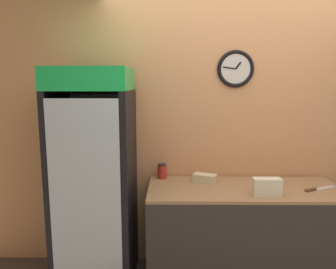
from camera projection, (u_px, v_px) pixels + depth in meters
The scene contains 8 objects.
wall_back at pixel (238, 125), 3.10m from camera, with size 5.20×0.09×2.70m.
prep_counter at pixel (243, 235), 2.88m from camera, with size 1.66×0.67×0.87m.
beverage_cooler at pixel (96, 169), 2.82m from camera, with size 0.64×0.69×1.88m.
sandwich_stack_bottom at pixel (267, 191), 2.60m from camera, with size 0.22×0.10×0.07m.
sandwich_stack_middle at pixel (267, 183), 2.59m from camera, with size 0.22×0.10×0.07m.
sandwich_flat_left at pixel (205, 178), 2.96m from camera, with size 0.23×0.18×0.07m.
chefs_knife at pixel (316, 189), 2.74m from camera, with size 0.32×0.19×0.02m.
condiment_jar at pixel (162, 171), 3.06m from camera, with size 0.08×0.08×0.14m.
Camera 1 is at (-0.63, -1.82, 1.77)m, focal length 35.00 mm.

